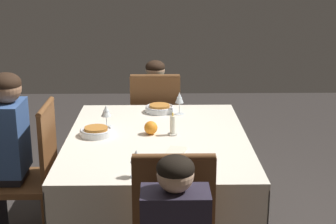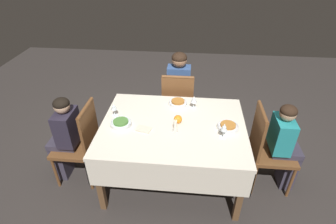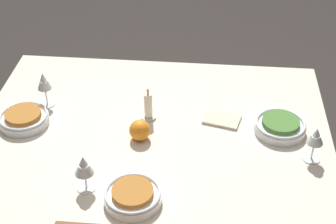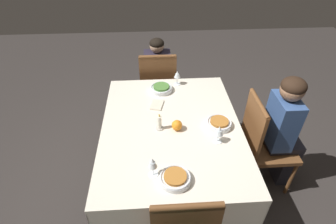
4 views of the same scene
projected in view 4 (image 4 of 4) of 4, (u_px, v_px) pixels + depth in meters
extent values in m
plane|color=#332D2B|center=(171.00, 181.00, 2.63)|extent=(8.00, 8.00, 0.00)
cube|color=silver|center=(171.00, 127.00, 2.18)|extent=(1.48, 1.15, 0.04)
cube|color=silver|center=(105.00, 145.00, 2.25)|extent=(1.48, 0.01, 0.30)
cube|color=silver|center=(235.00, 139.00, 2.31)|extent=(1.48, 0.01, 0.30)
cube|color=silver|center=(166.00, 94.00, 2.86)|extent=(0.01, 1.15, 0.30)
cube|color=silver|center=(179.00, 222.00, 1.71)|extent=(0.01, 1.15, 0.30)
cube|color=brown|center=(122.00, 114.00, 2.91)|extent=(0.06, 0.06, 0.71)
cube|color=brown|center=(211.00, 111.00, 2.96)|extent=(0.06, 0.06, 0.71)
cube|color=brown|center=(246.00, 224.00, 1.91)|extent=(0.06, 0.06, 0.71)
cube|color=brown|center=(269.00, 148.00, 2.41)|extent=(0.43, 0.43, 0.04)
cube|color=brown|center=(253.00, 127.00, 2.23)|extent=(0.40, 0.03, 0.49)
cylinder|color=brown|center=(260.00, 103.00, 2.08)|extent=(0.39, 0.04, 0.04)
cylinder|color=brown|center=(291.00, 179.00, 2.41)|extent=(0.03, 0.03, 0.41)
cylinder|color=brown|center=(275.00, 149.00, 2.70)|extent=(0.03, 0.03, 0.41)
cylinder|color=brown|center=(250.00, 181.00, 2.39)|extent=(0.03, 0.03, 0.41)
cylinder|color=brown|center=(239.00, 150.00, 2.69)|extent=(0.03, 0.03, 0.41)
cylinder|color=brown|center=(187.00, 207.00, 1.37)|extent=(0.04, 0.39, 0.04)
cube|color=brown|center=(158.00, 88.00, 3.20)|extent=(0.43, 0.43, 0.04)
cube|color=brown|center=(158.00, 77.00, 2.87)|extent=(0.03, 0.40, 0.49)
cylinder|color=brown|center=(158.00, 57.00, 2.72)|extent=(0.04, 0.39, 0.04)
cylinder|color=brown|center=(172.00, 93.00, 3.49)|extent=(0.03, 0.03, 0.41)
cylinder|color=brown|center=(144.00, 95.00, 3.48)|extent=(0.03, 0.03, 0.41)
cylinder|color=brown|center=(175.00, 111.00, 3.20)|extent=(0.03, 0.03, 0.41)
cylinder|color=brown|center=(143.00, 112.00, 3.18)|extent=(0.03, 0.03, 0.41)
cube|color=#282833|center=(284.00, 161.00, 2.54)|extent=(0.22, 0.14, 0.45)
cube|color=#282833|center=(283.00, 143.00, 2.38)|extent=(0.24, 0.31, 0.06)
cube|color=#38568E|center=(282.00, 122.00, 2.21)|extent=(0.30, 0.18, 0.46)
sphere|color=#9E7051|center=(293.00, 90.00, 2.01)|extent=(0.19, 0.19, 0.19)
ellipsoid|color=black|center=(294.00, 86.00, 1.99)|extent=(0.19, 0.19, 0.13)
cube|color=#383342|center=(158.00, 92.00, 3.48)|extent=(0.14, 0.22, 0.45)
cube|color=#383342|center=(158.00, 79.00, 3.26)|extent=(0.31, 0.24, 0.06)
cube|color=#282333|center=(157.00, 67.00, 3.06)|extent=(0.18, 0.30, 0.37)
sphere|color=#D6A884|center=(157.00, 46.00, 2.89)|extent=(0.16, 0.16, 0.16)
ellipsoid|color=black|center=(157.00, 43.00, 2.88)|extent=(0.16, 0.16, 0.11)
cylinder|color=silver|center=(219.00, 124.00, 2.16)|extent=(0.21, 0.21, 0.04)
torus|color=silver|center=(219.00, 122.00, 2.14)|extent=(0.20, 0.20, 0.01)
cylinder|color=#B2702D|center=(219.00, 121.00, 2.14)|extent=(0.15, 0.15, 0.02)
cylinder|color=white|center=(217.00, 141.00, 2.02)|extent=(0.07, 0.07, 0.00)
cylinder|color=white|center=(218.00, 138.00, 2.00)|extent=(0.01, 0.01, 0.07)
cone|color=white|center=(219.00, 130.00, 1.95)|extent=(0.07, 0.07, 0.08)
cylinder|color=white|center=(219.00, 132.00, 1.96)|extent=(0.04, 0.04, 0.03)
cylinder|color=silver|center=(175.00, 179.00, 1.72)|extent=(0.21, 0.21, 0.04)
torus|color=silver|center=(175.00, 177.00, 1.71)|extent=(0.21, 0.21, 0.01)
cylinder|color=#B2702D|center=(175.00, 176.00, 1.71)|extent=(0.15, 0.15, 0.02)
cylinder|color=white|center=(153.00, 174.00, 1.77)|extent=(0.07, 0.07, 0.00)
cylinder|color=white|center=(153.00, 170.00, 1.75)|extent=(0.01, 0.01, 0.08)
cone|color=white|center=(153.00, 162.00, 1.70)|extent=(0.06, 0.06, 0.08)
cylinder|color=white|center=(153.00, 164.00, 1.71)|extent=(0.04, 0.04, 0.04)
cylinder|color=silver|center=(161.00, 89.00, 2.57)|extent=(0.21, 0.21, 0.04)
torus|color=silver|center=(161.00, 87.00, 2.55)|extent=(0.21, 0.21, 0.01)
cylinder|color=#4C7F38|center=(161.00, 87.00, 2.55)|extent=(0.15, 0.15, 0.02)
cylinder|color=white|center=(177.00, 84.00, 2.67)|extent=(0.07, 0.07, 0.00)
cylinder|color=white|center=(177.00, 80.00, 2.65)|extent=(0.01, 0.01, 0.08)
cone|color=white|center=(177.00, 74.00, 2.60)|extent=(0.06, 0.06, 0.07)
cylinder|color=white|center=(177.00, 75.00, 2.61)|extent=(0.04, 0.04, 0.03)
cylinder|color=beige|center=(160.00, 128.00, 2.14)|extent=(0.06, 0.06, 0.01)
cylinder|color=white|center=(159.00, 122.00, 2.10)|extent=(0.04, 0.04, 0.12)
ellipsoid|color=#F9C64C|center=(159.00, 115.00, 2.05)|extent=(0.01, 0.01, 0.03)
sphere|color=orange|center=(177.00, 125.00, 2.11)|extent=(0.09, 0.09, 0.09)
cube|color=beige|center=(157.00, 105.00, 2.38)|extent=(0.17, 0.14, 0.01)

